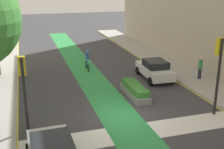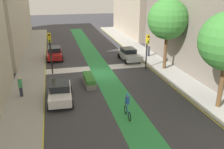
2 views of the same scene
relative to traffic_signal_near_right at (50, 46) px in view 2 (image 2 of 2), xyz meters
The scene contains 17 objects.
ground_plane 6.18m from the traffic_signal_near_right, 166.92° to the left, with size 120.00×120.00×0.00m, color #38383D.
bike_lane_paint 6.42m from the traffic_signal_near_right, 167.59° to the left, with size 2.40×60.00×0.01m, color #2D8C47.
crosswalk_band 6.11m from the traffic_signal_near_right, behind, with size 12.00×1.80×0.01m, color silver.
sidewalk_left 13.10m from the traffic_signal_near_right, behind, with size 3.00×60.00×0.15m, color #9E9E99.
curb_stripe_left 11.67m from the traffic_signal_near_right, behind, with size 0.16×60.00×0.01m, color yellow.
sidewalk_right 4.05m from the traffic_signal_near_right, 27.30° to the left, with size 3.00×60.00×0.15m, color #9E9E99.
curb_stripe_right 3.48m from the traffic_signal_near_right, 55.44° to the left, with size 0.16×60.00×0.01m, color yellow.
traffic_signal_near_right is the anchor object (origin of this frame).
traffic_signal_near_left 10.64m from the traffic_signal_near_right, behind, with size 0.35×0.52×4.03m.
car_silver_left_near 10.41m from the traffic_signal_near_right, 163.12° to the right, with size 2.10×4.24×1.57m.
car_white_right_far 7.39m from the traffic_signal_near_right, 94.63° to the left, with size 2.19×4.28×1.57m.
car_red_right_near 6.34m from the traffic_signal_near_right, 94.06° to the right, with size 2.05×4.22×1.57m.
cyclist_in_lane 12.27m from the traffic_signal_near_right, 115.69° to the left, with size 0.32×1.73×1.86m.
pedestrian_sidewalk_right_a 6.52m from the traffic_signal_near_right, 64.22° to the left, with size 0.34×0.34×1.79m.
pedestrian_sidewalk_left_a 13.47m from the traffic_signal_near_right, 163.76° to the right, with size 0.34×0.34×1.56m.
street_tree_near 12.93m from the traffic_signal_near_right, behind, with size 4.40×4.40×7.79m.
median_planter 5.89m from the traffic_signal_near_right, 131.75° to the left, with size 0.95×3.45×0.85m.
Camera 2 is at (4.85, 24.95, 9.19)m, focal length 39.24 mm.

